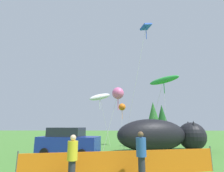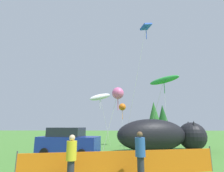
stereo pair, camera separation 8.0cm
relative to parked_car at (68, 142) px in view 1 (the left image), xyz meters
The scene contains 15 objects.
ground_plane 5.00m from the parked_car, 26.83° to the right, with size 120.00×120.00×0.00m, color #477F33.
parked_car is the anchor object (origin of this frame).
folding_chair 8.34m from the parked_car, 27.19° to the right, with size 0.64×0.64×0.89m.
inflatable_cat 7.50m from the parked_car, 16.18° to the left, with size 8.00×4.07×2.62m.
safety_fence 6.29m from the parked_car, 52.53° to the right, with size 8.49×1.89×1.12m.
spectator_in_red_shirt 6.48m from the parked_car, 73.48° to the right, with size 0.38×0.38×1.76m.
spectator_in_blue_shirt 7.20m from the parked_car, 51.42° to the right, with size 0.41×0.41×1.87m.
kite_white_ghost 7.14m from the parked_car, 72.88° to the left, with size 2.44×1.81×5.79m.
kite_blue_box 12.15m from the parked_car, 18.82° to the left, with size 2.89×1.42×11.68m.
kite_orange_flower 8.01m from the parked_car, 56.19° to the left, with size 0.78×1.38×4.46m.
kite_pink_octopus 5.06m from the parked_car, ahead, with size 1.65×0.90×4.97m.
kite_teal_diamond 13.04m from the parked_car, 37.82° to the left, with size 1.26×1.73×7.55m.
kite_green_fish 10.33m from the parked_car, 22.97° to the left, with size 3.03×3.69×6.86m.
horizon_tree_east 32.67m from the parked_car, 67.44° to the left, with size 3.23×3.23×7.71m.
horizon_tree_west 39.78m from the parked_car, 65.98° to the left, with size 3.22×3.22×7.67m.
Camera 1 is at (-0.88, -10.89, 2.13)m, focal length 28.00 mm.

